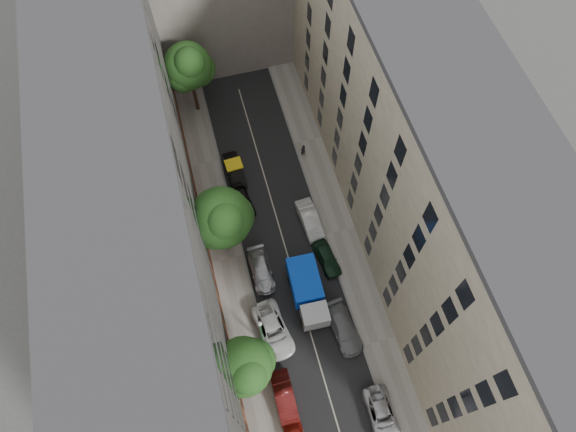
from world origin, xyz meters
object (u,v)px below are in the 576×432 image
object	(u,v)px
car_right_1	(344,328)
car_right_3	(310,220)
car_right_2	(327,258)
tree_near	(245,368)
lamp_post	(261,331)
car_left_1	(285,397)
tree_far	(189,68)
car_left_5	(235,170)
car_left_2	(273,330)
pedestrian	(303,150)
car_right_0	(382,415)
tree_mid	(223,219)
car_left_4	(243,201)
car_left_3	(261,271)
tarp_truck	(307,292)

from	to	relation	value
car_right_1	car_right_3	distance (m)	10.86
car_right_2	car_right_1	bearing A→B (deg)	-102.60
tree_near	lamp_post	size ratio (longest dim) A/B	1.15
car_left_1	tree_far	distance (m)	32.05
car_left_5	car_left_2	bearing A→B (deg)	-94.68
pedestrian	car_right_2	bearing A→B (deg)	62.92
car_left_2	pedestrian	distance (m)	18.82
car_right_0	car_right_2	xyz separation A→B (m)	(-0.22, 14.15, 0.01)
tree_mid	car_right_1	bearing A→B (deg)	-52.90
car_right_0	pedestrian	bearing A→B (deg)	89.29
car_left_4	lamp_post	bearing A→B (deg)	-103.54
tree_mid	tree_far	xyz separation A→B (m)	(0.30, 16.92, 0.69)
tree_mid	pedestrian	xyz separation A→B (m)	(9.60, 8.21, -4.83)
car_right_2	pedestrian	bearing A→B (deg)	77.03
car_left_5	car_right_1	world-z (taller)	car_right_1
pedestrian	car_left_2	bearing A→B (deg)	44.35
lamp_post	car_right_3	bearing A→B (deg)	54.70
car_right_1	car_right_3	size ratio (longest dim) A/B	1.10
car_right_0	tree_mid	size ratio (longest dim) A/B	0.55
lamp_post	car_right_2	bearing A→B (deg)	37.84
car_left_2	car_right_1	bearing A→B (deg)	-21.87
car_right_0	car_right_2	world-z (taller)	car_right_2
car_left_1	car_left_3	size ratio (longest dim) A/B	0.95
car_left_1	tree_near	world-z (taller)	tree_near
tree_far	car_right_0	bearing A→B (deg)	-76.44
tree_mid	tree_far	bearing A→B (deg)	88.99
car_left_4	tree_far	size ratio (longest dim) A/B	0.43
car_left_3	pedestrian	xyz separation A→B (m)	(7.30, 11.60, 0.26)
car_right_0	car_right_1	size ratio (longest dim) A/B	0.94
car_left_3	car_right_0	size ratio (longest dim) A/B	0.99
car_left_1	car_left_5	size ratio (longest dim) A/B	1.04
car_right_3	tree_near	size ratio (longest dim) A/B	0.64
car_left_1	car_right_2	bearing A→B (deg)	57.52
tree_far	pedestrian	distance (m)	13.88
tree_near	tree_far	world-z (taller)	tree_far
car_left_2	car_left_5	xyz separation A→B (m)	(0.33, 16.80, -0.04)
car_left_5	pedestrian	distance (m)	7.31
tree_near	pedestrian	size ratio (longest dim) A/B	4.52
lamp_post	tarp_truck	bearing A→B (deg)	31.75
car_left_3	tree_mid	size ratio (longest dim) A/B	0.54
tree_near	lamp_post	world-z (taller)	tree_near
car_left_4	car_right_3	xyz separation A→B (m)	(5.74, -3.80, 0.08)
car_left_1	car_left_2	xyz separation A→B (m)	(0.47, 5.60, 0.02)
car_left_5	tree_far	size ratio (longest dim) A/B	0.46
car_left_4	car_right_3	world-z (taller)	car_right_3
tree_mid	tree_far	world-z (taller)	tree_far
car_left_3	lamp_post	xyz separation A→B (m)	(-1.40, -6.29, 3.28)
car_left_4	car_right_3	bearing A→B (deg)	-41.29
car_right_0	lamp_post	distance (m)	11.83
tree_near	car_left_5	bearing A→B (deg)	80.72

